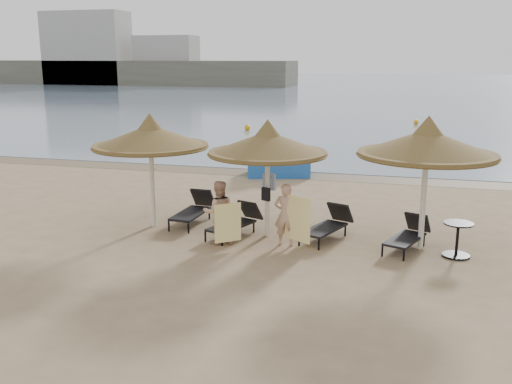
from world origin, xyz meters
TOP-DOWN VIEW (x-y plane):
  - ground at (0.00, 0.00)m, footprint 160.00×160.00m
  - sea at (0.00, 80.00)m, footprint 200.00×140.00m
  - wet_sand_strip at (0.00, 9.40)m, footprint 200.00×1.60m
  - far_shore at (-25.10, 77.82)m, footprint 150.00×54.80m
  - palapa_left at (-3.50, 1.42)m, footprint 3.17×3.17m
  - palapa_center at (-0.22, 1.37)m, footprint 3.10×3.10m
  - palapa_right at (3.67, 1.29)m, footprint 3.31×3.31m
  - lounger_far_left at (-2.54, 2.06)m, footprint 0.74×1.96m
  - lounger_near_left at (-1.03, 1.27)m, footprint 1.19×1.91m
  - lounger_near_right at (1.37, 1.59)m, footprint 1.24×1.96m
  - lounger_far_right at (3.38, 1.28)m, footprint 1.17×1.85m
  - side_table at (4.49, 0.95)m, footprint 0.69×0.69m
  - person_left at (-1.24, 0.42)m, footprint 1.02×0.85m
  - person_right at (0.41, 0.72)m, footprint 0.88×0.61m
  - towel_left at (-0.89, 0.07)m, footprint 0.55×0.45m
  - towel_right at (0.76, 0.47)m, footprint 0.70×0.42m
  - bag_patterned at (-0.22, 1.55)m, footprint 0.36×0.17m
  - bag_dark at (-0.22, 1.21)m, footprint 0.25×0.17m
  - pedal_boat at (-1.72, 9.13)m, footprint 2.73×2.06m
  - buoy_left at (-6.72, 22.46)m, footprint 0.39×0.39m
  - buoy_mid at (3.76, 28.69)m, footprint 0.34×0.34m

SIDE VIEW (x-z plane):
  - ground at x=0.00m, z-range 0.00..0.00m
  - wet_sand_strip at x=0.00m, z-range 0.00..0.01m
  - sea at x=0.00m, z-range 0.00..0.03m
  - buoy_mid at x=3.76m, z-range 0.00..0.34m
  - buoy_left at x=-6.72m, z-range 0.00..0.39m
  - lounger_far_right at x=3.38m, z-range -0.04..0.75m
  - lounger_near_left at x=-1.03m, z-range -0.04..0.77m
  - lounger_near_right at x=1.37m, z-range -0.04..0.79m
  - lounger_far_left at x=-2.54m, z-range -0.04..0.82m
  - side_table at x=4.49m, z-range -0.02..0.81m
  - pedal_boat at x=-1.72m, z-range -0.15..0.99m
  - towel_left at x=-0.89m, z-range 0.18..1.16m
  - towel_right at x=0.76m, z-range 0.21..1.33m
  - person_right at x=0.41m, z-range 0.00..1.84m
  - person_left at x=-1.24m, z-range 0.00..1.88m
  - bag_dark at x=-0.22m, z-range 0.99..1.33m
  - bag_patterned at x=-0.22m, z-range 1.20..1.63m
  - palapa_center at x=-0.22m, z-range 0.91..3.99m
  - palapa_left at x=-3.50m, z-range 0.93..4.07m
  - palapa_right at x=3.67m, z-range 0.97..4.25m
  - far_shore at x=-25.10m, z-range -3.09..8.91m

